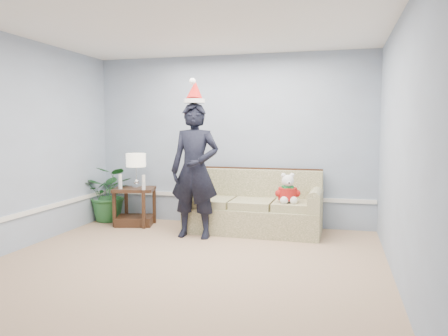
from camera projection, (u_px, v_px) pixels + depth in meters
name	position (u px, v px, depth m)	size (l,w,h in m)	color
room_shell	(175.00, 147.00, 4.57)	(4.54, 5.04, 2.74)	tan
wainscot_trim	(127.00, 207.00, 6.09)	(4.49, 4.99, 0.06)	white
sofa	(254.00, 209.00, 6.56)	(2.00, 0.89, 0.93)	#4B5729
side_table	(135.00, 210.00, 6.98)	(0.73, 0.66, 0.60)	#3D2716
table_lamp	(136.00, 162.00, 6.89)	(0.31, 0.31, 0.55)	silver
candle_pair	(132.00, 183.00, 6.75)	(0.45, 0.06, 0.23)	silver
houseplant	(110.00, 194.00, 7.26)	(0.83, 0.72, 0.92)	#25612D
man	(195.00, 171.00, 6.14)	(0.69, 0.46, 1.90)	black
santa_hat	(195.00, 93.00, 6.05)	(0.33, 0.36, 0.35)	white
teddy_bear	(287.00, 192.00, 6.19)	(0.33, 0.33, 0.43)	white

